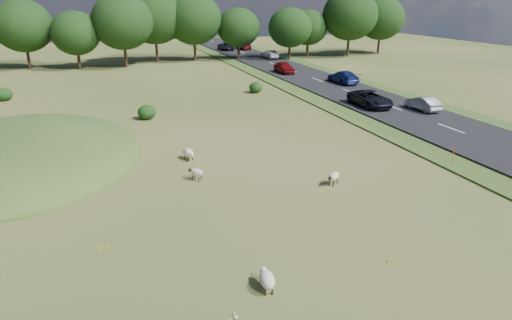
% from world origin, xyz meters
% --- Properties ---
extents(ground, '(160.00, 160.00, 0.00)m').
position_xyz_m(ground, '(0.00, 20.00, 0.00)').
color(ground, '#35531A').
rests_on(ground, ground).
extents(mound, '(16.00, 20.00, 4.00)m').
position_xyz_m(mound, '(-12.00, 12.00, 0.00)').
color(mound, '#33561E').
rests_on(mound, ground).
extents(road, '(8.00, 150.00, 0.25)m').
position_xyz_m(road, '(20.00, 30.00, 0.12)').
color(road, black).
rests_on(road, ground).
extents(treeline, '(96.28, 14.66, 11.70)m').
position_xyz_m(treeline, '(-1.06, 55.44, 6.57)').
color(treeline, black).
rests_on(treeline, ground).
extents(shrubs, '(27.61, 14.21, 1.32)m').
position_xyz_m(shrubs, '(-3.82, 26.83, 0.64)').
color(shrubs, black).
rests_on(shrubs, ground).
extents(marker_post, '(0.06, 0.06, 1.20)m').
position_xyz_m(marker_post, '(14.57, 1.64, 0.60)').
color(marker_post, '#D8590C').
rests_on(marker_post, ground).
extents(sheep_0, '(0.90, 0.97, 0.73)m').
position_xyz_m(sheep_0, '(-1.57, 4.45, 0.51)').
color(sheep_0, beige).
rests_on(sheep_0, ground).
extents(sheep_1, '(0.66, 1.27, 0.72)m').
position_xyz_m(sheep_1, '(-1.36, -6.92, 0.45)').
color(sheep_1, beige).
rests_on(sheep_1, ground).
extents(sheep_2, '(1.05, 0.87, 0.76)m').
position_xyz_m(sheep_2, '(5.72, 1.15, 0.53)').
color(sheep_2, beige).
rests_on(sheep_2, ground).
extents(sheep_3, '(0.78, 1.37, 0.77)m').
position_xyz_m(sheep_3, '(-1.29, 8.14, 0.48)').
color(sheep_3, beige).
rests_on(sheep_3, ground).
extents(car_0, '(2.12, 5.22, 1.52)m').
position_xyz_m(car_0, '(21.90, 69.20, 1.01)').
color(car_0, maroon).
rests_on(car_0, road).
extents(car_1, '(2.09, 5.13, 1.49)m').
position_xyz_m(car_1, '(21.90, 28.92, 0.99)').
color(car_1, navy).
rests_on(car_1, road).
extents(car_2, '(2.45, 5.32, 1.48)m').
position_xyz_m(car_2, '(18.10, 16.96, 0.99)').
color(car_2, black).
rests_on(car_2, road).
extents(car_3, '(1.34, 3.85, 1.27)m').
position_xyz_m(car_3, '(21.90, 13.98, 0.88)').
color(car_3, '#9DA1A4').
rests_on(car_3, road).
extents(car_4, '(2.31, 5.00, 1.39)m').
position_xyz_m(car_4, '(18.10, 68.76, 0.94)').
color(car_4, black).
rests_on(car_4, road).
extents(car_5, '(1.46, 4.20, 1.38)m').
position_xyz_m(car_5, '(21.90, 53.97, 0.94)').
color(car_5, silver).
rests_on(car_5, road).
extents(car_7, '(1.81, 4.49, 1.53)m').
position_xyz_m(car_7, '(18.10, 38.55, 1.02)').
color(car_7, maroon).
rests_on(car_7, road).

